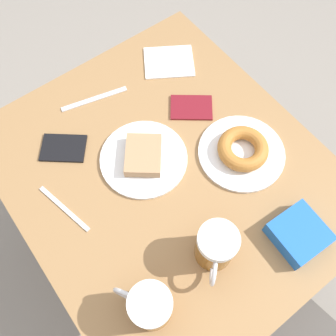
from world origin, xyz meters
The scene contains 12 objects.
ground_plane centered at (0.00, 0.00, 0.00)m, with size 8.00×8.00×0.00m, color gray.
table centered at (0.00, 0.00, 0.70)m, with size 0.82×0.95×0.77m.
plate_with_cake centered at (0.03, -0.07, 0.78)m, with size 0.25×0.25×0.04m.
plate_with_donut centered at (-0.20, 0.08, 0.79)m, with size 0.25×0.25×0.05m.
beer_mug_left centered at (0.05, 0.25, 0.84)m, with size 0.12×0.12×0.13m.
beer_mug_center centered at (0.25, 0.26, 0.84)m, with size 0.10×0.13×0.13m.
napkin_folded centered at (-0.24, -0.31, 0.77)m, with size 0.20×0.19×0.00m.
fork centered at (0.29, -0.08, 0.77)m, with size 0.05×0.18×0.00m.
knife centered at (0.03, -0.33, 0.77)m, with size 0.21×0.07×0.00m.
passport_near_edge centered at (0.20, -0.24, 0.78)m, with size 0.15×0.15×0.01m.
passport_far_edge centered at (-0.18, -0.13, 0.78)m, with size 0.15×0.15×0.01m.
blue_pouch centered at (-0.15, 0.35, 0.80)m, with size 0.13×0.13×0.05m.
Camera 1 is at (0.27, 0.36, 1.71)m, focal length 40.00 mm.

